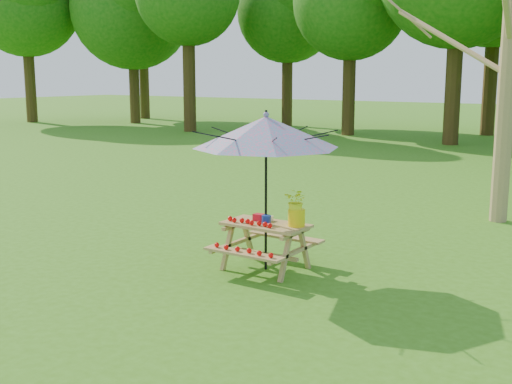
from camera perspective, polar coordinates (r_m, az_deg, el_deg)
The scene contains 5 objects.
picnic_table at distance 9.09m, azimuth 0.86°, elevation -4.91°, with size 1.20×1.32×0.67m.
patio_umbrella at distance 8.80m, azimuth 0.90°, elevation 5.33°, with size 2.19×2.19×2.25m.
produce_bins at distance 9.05m, azimuth 0.72°, elevation -2.39°, with size 0.35×0.33×0.13m.
tomatoes_row at distance 8.93m, azimuth -0.56°, elevation -2.68°, with size 0.77×0.13×0.07m, color #EE0B08, non-canonical shape.
flower_bucket at distance 8.80m, azimuth 3.63°, elevation -1.25°, with size 0.32×0.28×0.53m.
Camera 1 is at (7.64, -3.22, 2.72)m, focal length 45.00 mm.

